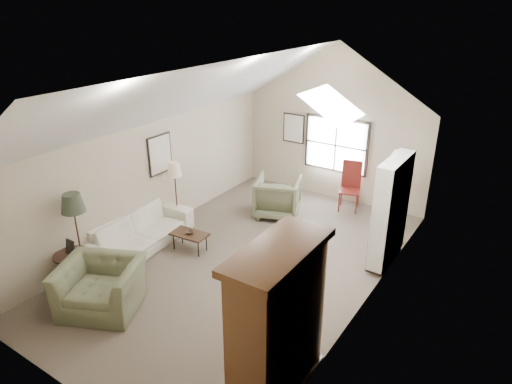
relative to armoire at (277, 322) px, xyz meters
The scene contains 18 objects.
room_shell 3.87m from the armoire, 132.25° to the left, with size 5.01×8.01×4.00m.
window 6.70m from the armoire, 108.11° to the left, with size 1.72×0.08×1.42m, color black.
skylight 4.02m from the armoire, 104.93° to the left, with size 0.80×1.20×0.52m, color white, non-canonical shape.
wall_art 5.98m from the armoire, 133.09° to the left, with size 1.97×3.71×0.88m.
armoire is the anchor object (origin of this frame).
tv_alcove 4.00m from the armoire, 87.71° to the left, with size 0.32×1.30×2.10m, color white.
media_console 4.08m from the armoire, 88.00° to the left, with size 0.34×1.18×0.60m, color #382316.
tv_panel 4.01m from the armoire, 88.00° to the left, with size 0.05×0.90×0.55m, color black.
sofa 4.73m from the armoire, 159.58° to the left, with size 2.58×1.01×0.75m, color white.
armchair_near 3.46m from the armoire, behind, with size 1.31×1.14×0.85m, color #666D4C.
armchair_far 5.42m from the armoire, 120.80° to the left, with size 1.03×1.06×0.96m, color #555A3F.
coffee_table 4.15m from the armoire, 147.81° to the left, with size 0.77×0.43×0.39m, color #331E15.
bowl 4.10m from the armoire, 147.81° to the left, with size 0.19×0.19×0.05m, color #352115.
side_table 4.45m from the armoire, behind, with size 0.65×0.65×0.65m, color #3D2319.
side_chair 6.05m from the armoire, 103.62° to the left, with size 0.48×0.48×1.23m, color maroon.
tripod_lamp 5.14m from the armoire, 91.48° to the left, with size 0.59×0.59×2.02m, color white, non-canonical shape.
dark_lamp 4.39m from the armoire, behind, with size 0.43×0.43×1.80m, color #282E20, non-canonical shape.
tan_lamp 5.22m from the armoire, 147.13° to the left, with size 0.32×0.32×1.62m, color tan, non-canonical shape.
Camera 1 is at (4.55, -6.48, 4.96)m, focal length 32.00 mm.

